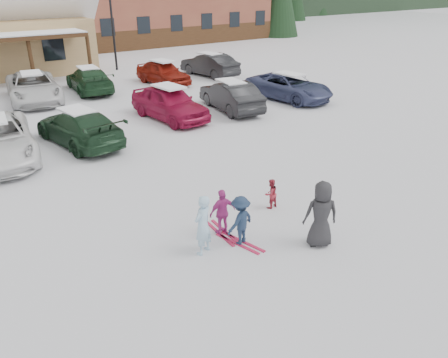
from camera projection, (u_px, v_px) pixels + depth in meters
ground at (236, 228)px, 11.76m from camera, size 160.00×160.00×0.00m
lamp_post at (112, 22)px, 30.73m from camera, size 0.50×0.25×5.87m
adult_skier at (203, 225)px, 10.40m from camera, size 0.66×0.56×1.54m
toddler_red at (271, 194)px, 12.64m from camera, size 0.45×0.36×0.90m
child_navy at (240, 221)px, 10.82m from camera, size 0.94×0.67×1.31m
skis_child_navy at (240, 243)px, 11.09m from camera, size 0.51×1.41×0.03m
child_magenta at (222, 212)px, 11.26m from camera, size 0.77×0.37×1.27m
skis_child_magenta at (223, 233)px, 11.52m from camera, size 0.31×1.41×0.03m
bystander_dark at (321, 214)px, 10.69m from camera, size 1.00×0.90×1.72m
parked_car_3 at (79, 127)px, 17.49m from camera, size 2.62×5.07×1.40m
parked_car_4 at (169, 103)px, 20.58m from camera, size 2.29×4.77×1.57m
parked_car_5 at (231, 96)px, 22.01m from camera, size 2.22×4.65×1.47m
parked_car_6 at (289, 87)px, 24.04m from camera, size 2.99×5.34×1.41m
parked_car_10 at (34, 87)px, 23.62m from camera, size 3.29×5.83×1.54m
parked_car_11 at (89, 80)px, 25.67m from camera, size 2.47×5.05×1.41m
parked_car_12 at (163, 72)px, 27.51m from camera, size 2.19×4.45×1.46m
parked_car_13 at (209, 65)px, 29.84m from camera, size 2.17×4.77×1.52m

